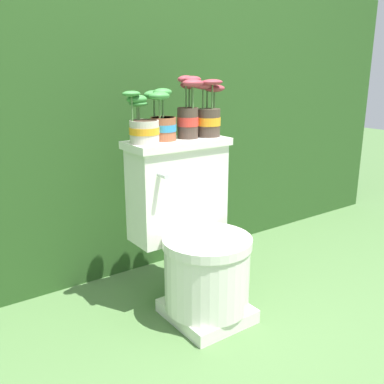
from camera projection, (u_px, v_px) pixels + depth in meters
name	position (u px, v px, depth m)	size (l,w,h in m)	color
ground_plane	(194.00, 328.00, 1.69)	(12.00, 12.00, 0.00)	#4C703D
hedge_backdrop	(90.00, 123.00, 2.21)	(3.90, 0.64, 1.43)	#284C1E
toilet	(194.00, 239.00, 1.75)	(0.43, 0.48, 0.71)	silver
potted_plant_left	(143.00, 126.00, 1.62)	(0.14, 0.12, 0.20)	beige
potted_plant_midleft	(162.00, 119.00, 1.69)	(0.12, 0.13, 0.20)	#9E5638
potted_plant_middle	(189.00, 110.00, 1.74)	(0.11, 0.12, 0.25)	#47382D
potted_plant_midright	(209.00, 113.00, 1.79)	(0.16, 0.11, 0.24)	#47382D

